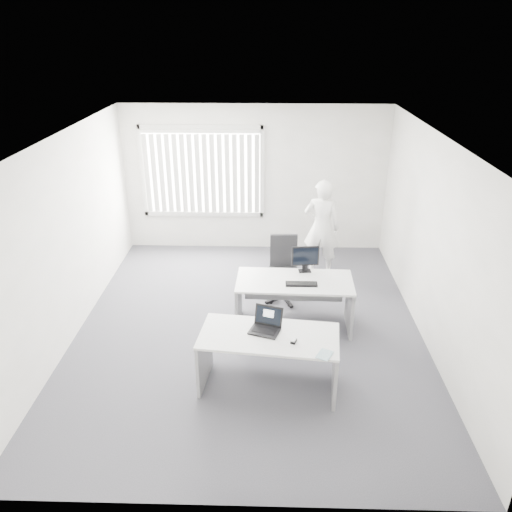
{
  "coord_description": "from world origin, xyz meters",
  "views": [
    {
      "loc": [
        0.27,
        -6.23,
        4.08
      ],
      "look_at": [
        0.1,
        0.15,
        1.11
      ],
      "focal_mm": 35.0,
      "sensor_mm": 36.0,
      "label": 1
    }
  ],
  "objects_px": {
    "person": "(322,227)",
    "laptop": "(264,322)",
    "desk_near": "(269,350)",
    "office_chair": "(284,279)",
    "monitor": "(305,259)",
    "desk_far": "(294,293)"
  },
  "relations": [
    {
      "from": "laptop",
      "to": "monitor",
      "type": "xyz_separation_m",
      "value": [
        0.58,
        1.61,
        0.07
      ]
    },
    {
      "from": "person",
      "to": "laptop",
      "type": "bearing_deg",
      "value": 84.85
    },
    {
      "from": "office_chair",
      "to": "person",
      "type": "xyz_separation_m",
      "value": [
        0.67,
        0.94,
        0.54
      ]
    },
    {
      "from": "desk_far",
      "to": "laptop",
      "type": "distance_m",
      "value": 1.43
    },
    {
      "from": "office_chair",
      "to": "laptop",
      "type": "bearing_deg",
      "value": -99.92
    },
    {
      "from": "desk_near",
      "to": "monitor",
      "type": "relative_size",
      "value": 4.29
    },
    {
      "from": "desk_near",
      "to": "laptop",
      "type": "xyz_separation_m",
      "value": [
        -0.06,
        0.06,
        0.35
      ]
    },
    {
      "from": "office_chair",
      "to": "person",
      "type": "bearing_deg",
      "value": 52.06
    },
    {
      "from": "office_chair",
      "to": "monitor",
      "type": "distance_m",
      "value": 0.9
    },
    {
      "from": "desk_far",
      "to": "office_chair",
      "type": "xyz_separation_m",
      "value": [
        -0.13,
        0.86,
        -0.22
      ]
    },
    {
      "from": "desk_near",
      "to": "office_chair",
      "type": "relative_size",
      "value": 1.65
    },
    {
      "from": "laptop",
      "to": "monitor",
      "type": "distance_m",
      "value": 1.72
    },
    {
      "from": "desk_far",
      "to": "laptop",
      "type": "relative_size",
      "value": 4.85
    },
    {
      "from": "desk_near",
      "to": "laptop",
      "type": "distance_m",
      "value": 0.35
    },
    {
      "from": "person",
      "to": "laptop",
      "type": "height_order",
      "value": "person"
    },
    {
      "from": "monitor",
      "to": "office_chair",
      "type": "bearing_deg",
      "value": 111.32
    },
    {
      "from": "desk_near",
      "to": "person",
      "type": "bearing_deg",
      "value": 80.6
    },
    {
      "from": "desk_near",
      "to": "desk_far",
      "type": "relative_size",
      "value": 1.02
    },
    {
      "from": "office_chair",
      "to": "monitor",
      "type": "xyz_separation_m",
      "value": [
        0.29,
        -0.56,
        0.63
      ]
    },
    {
      "from": "laptop",
      "to": "person",
      "type": "bearing_deg",
      "value": 91.97
    },
    {
      "from": "desk_near",
      "to": "laptop",
      "type": "height_order",
      "value": "laptop"
    },
    {
      "from": "office_chair",
      "to": "monitor",
      "type": "height_order",
      "value": "monitor"
    }
  ]
}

